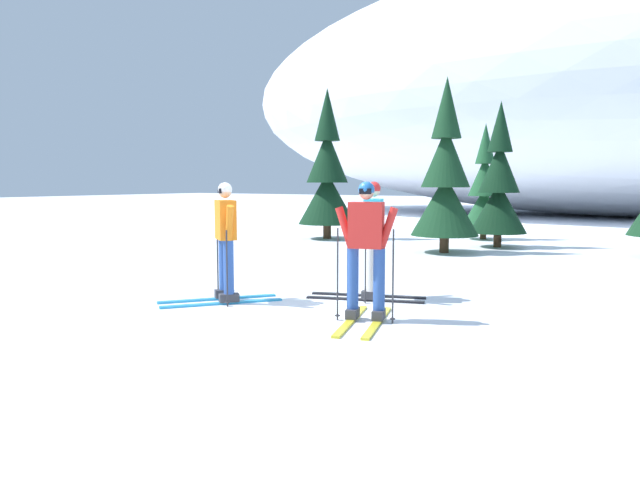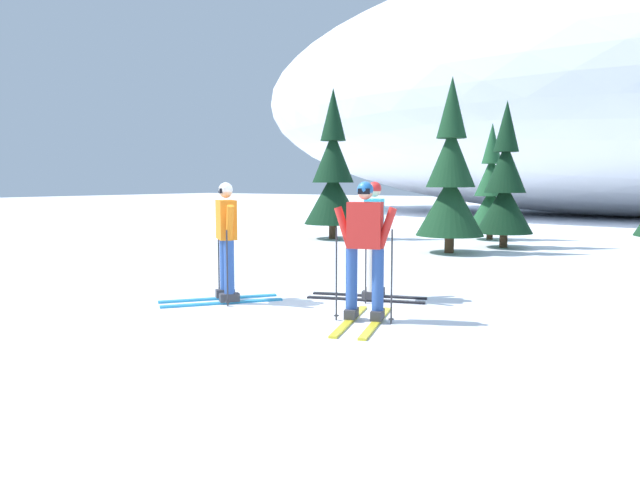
# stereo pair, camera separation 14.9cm
# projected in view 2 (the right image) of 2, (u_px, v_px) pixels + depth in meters

# --- Properties ---
(ground_plane) EXTENTS (120.00, 120.00, 0.00)m
(ground_plane) POSITION_uv_depth(u_px,v_px,m) (296.00, 308.00, 8.43)
(ground_plane) COLOR white
(skier_orange_jacket) EXTENTS (1.44, 1.69, 1.76)m
(skier_orange_jacket) POSITION_uv_depth(u_px,v_px,m) (226.00, 239.00, 8.80)
(skier_orange_jacket) COLOR #2893CC
(skier_orange_jacket) RESTS_ON ground
(skier_cyan_jacket) EXTENTS (1.82, 1.00, 1.77)m
(skier_cyan_jacket) POSITION_uv_depth(u_px,v_px,m) (374.00, 238.00, 8.97)
(skier_cyan_jacket) COLOR black
(skier_cyan_jacket) RESTS_ON ground
(skier_red_jacket) EXTENTS (0.94, 1.77, 1.77)m
(skier_red_jacket) POSITION_uv_depth(u_px,v_px,m) (365.00, 248.00, 7.54)
(skier_red_jacket) COLOR gold
(skier_red_jacket) RESTS_ON ground
(pine_tree_far_left) EXTENTS (1.77, 1.77, 4.59)m
(pine_tree_far_left) POSITION_uv_depth(u_px,v_px,m) (333.00, 176.00, 18.39)
(pine_tree_far_left) COLOR #47301E
(pine_tree_far_left) RESTS_ON ground
(pine_tree_left) EXTENTS (1.36, 1.36, 3.52)m
(pine_tree_left) POSITION_uv_depth(u_px,v_px,m) (491.00, 191.00, 18.16)
(pine_tree_left) COLOR #47301E
(pine_tree_left) RESTS_ON ground
(pine_tree_center_left) EXTENTS (1.67, 1.67, 4.31)m
(pine_tree_center_left) POSITION_uv_depth(u_px,v_px,m) (451.00, 180.00, 14.72)
(pine_tree_center_left) COLOR #47301E
(pine_tree_center_left) RESTS_ON ground
(pine_tree_center) EXTENTS (1.51, 1.51, 3.90)m
(pine_tree_center) POSITION_uv_depth(u_px,v_px,m) (505.00, 187.00, 15.94)
(pine_tree_center) COLOR #47301E
(pine_tree_center) RESTS_ON ground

